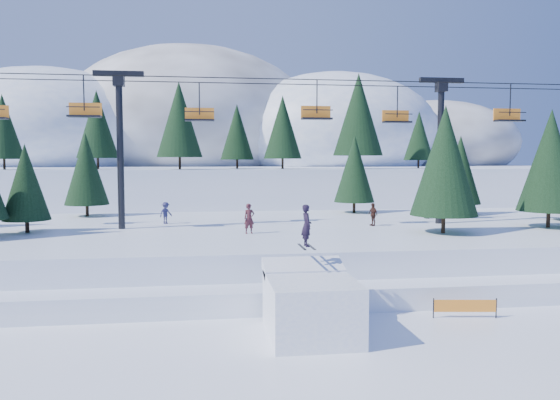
{
  "coord_description": "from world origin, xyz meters",
  "views": [
    {
      "loc": [
        -3.55,
        -18.83,
        7.08
      ],
      "look_at": [
        -0.11,
        6.0,
        5.2
      ],
      "focal_mm": 35.0,
      "sensor_mm": 36.0,
      "label": 1
    }
  ],
  "objects": [
    {
      "name": "ground",
      "position": [
        0.0,
        0.0,
        0.0
      ],
      "size": [
        160.0,
        160.0,
        0.0
      ],
      "primitive_type": "plane",
      "color": "white",
      "rests_on": "ground"
    },
    {
      "name": "mid_shelf",
      "position": [
        0.0,
        18.0,
        1.25
      ],
      "size": [
        70.0,
        22.0,
        2.5
      ],
      "primitive_type": "cube",
      "color": "white",
      "rests_on": "ground"
    },
    {
      "name": "berm",
      "position": [
        0.0,
        8.0,
        0.55
      ],
      "size": [
        70.0,
        6.0,
        1.1
      ],
      "primitive_type": "cube",
      "color": "white",
      "rests_on": "ground"
    },
    {
      "name": "mountain_ridge",
      "position": [
        -5.09,
        73.35,
        9.64
      ],
      "size": [
        119.0,
        60.23,
        26.46
      ],
      "color": "white",
      "rests_on": "ground"
    },
    {
      "name": "jump_kicker",
      "position": [
        0.62,
        2.31,
        1.28
      ],
      "size": [
        3.45,
        4.7,
        5.17
      ],
      "color": "white",
      "rests_on": "ground"
    },
    {
      "name": "chairlift",
      "position": [
        1.41,
        18.05,
        9.32
      ],
      "size": [
        46.0,
        3.21,
        10.28
      ],
      "color": "black",
      "rests_on": "mid_shelf"
    },
    {
      "name": "conifer_stand",
      "position": [
        4.4,
        18.77,
        6.85
      ],
      "size": [
        61.32,
        17.27,
        9.8
      ],
      "color": "black",
      "rests_on": "mid_shelf"
    },
    {
      "name": "distant_skiers",
      "position": [
        -1.49,
        17.7,
        3.3
      ],
      "size": [
        30.04,
        7.78,
        1.85
      ],
      "color": "#1A322A",
      "rests_on": "mid_shelf"
    },
    {
      "name": "banner_near",
      "position": [
        7.9,
        3.69,
        0.54
      ],
      "size": [
        2.83,
        0.45,
        0.9
      ],
      "color": "black",
      "rests_on": "ground"
    },
    {
      "name": "banner_far",
      "position": [
        8.8,
        6.65,
        0.54
      ],
      "size": [
        2.78,
        0.7,
        0.9
      ],
      "color": "black",
      "rests_on": "ground"
    }
  ]
}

